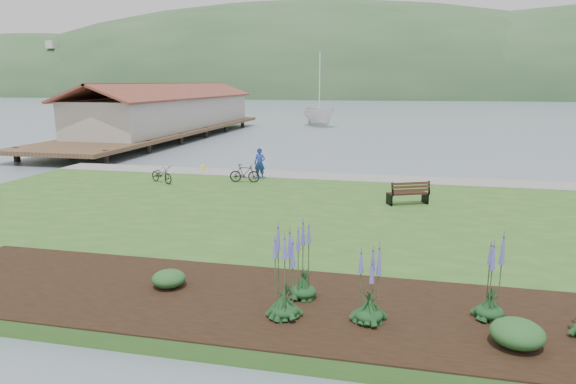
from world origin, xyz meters
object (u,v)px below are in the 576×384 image
park_bench (409,193)px  person (260,161)px  sailboat (319,126)px  bicycle_a (162,174)px

park_bench → person: bearing=126.3°
person → sailboat: size_ratio=0.07×
person → sailboat: (-3.25, 38.39, -1.38)m
park_bench → sailboat: size_ratio=0.06×
sailboat → bicycle_a: bearing=-130.5°
person → bicycle_a: person is taller
park_bench → sailboat: (-11.07, 42.73, -0.92)m
park_bench → bicycle_a: bearing=145.8°
person → sailboat: 38.55m
person → bicycle_a: 5.17m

